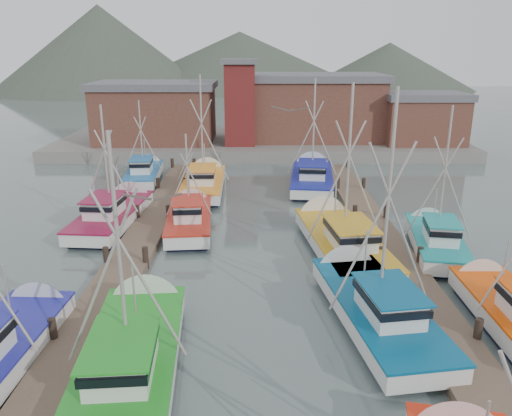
{
  "coord_description": "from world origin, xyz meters",
  "views": [
    {
      "loc": [
        -0.35,
        -18.4,
        10.86
      ],
      "look_at": [
        -0.36,
        7.13,
        2.6
      ],
      "focal_mm": 35.0,
      "sensor_mm": 36.0,
      "label": 1
    }
  ],
  "objects_px": {
    "lookout_tower": "(240,102)",
    "boat_8": "(190,217)",
    "boat_4": "(133,353)",
    "boat_12": "(204,182)"
  },
  "relations": [
    {
      "from": "lookout_tower",
      "to": "boat_8",
      "type": "distance_m",
      "value": 22.51
    },
    {
      "from": "boat_4",
      "to": "lookout_tower",
      "type": "bearing_deg",
      "value": 81.44
    },
    {
      "from": "boat_8",
      "to": "boat_12",
      "type": "bearing_deg",
      "value": 84.59
    },
    {
      "from": "boat_4",
      "to": "boat_12",
      "type": "xyz_separation_m",
      "value": [
        0.19,
        23.17,
        0.0
      ]
    },
    {
      "from": "lookout_tower",
      "to": "boat_4",
      "type": "distance_m",
      "value": 36.82
    },
    {
      "from": "lookout_tower",
      "to": "boat_12",
      "type": "height_order",
      "value": "lookout_tower"
    },
    {
      "from": "lookout_tower",
      "to": "boat_8",
      "type": "xyz_separation_m",
      "value": [
        -2.53,
        -21.83,
        -4.88
      ]
    },
    {
      "from": "boat_4",
      "to": "boat_12",
      "type": "relative_size",
      "value": 1.03
    },
    {
      "from": "boat_4",
      "to": "boat_12",
      "type": "distance_m",
      "value": 23.17
    },
    {
      "from": "lookout_tower",
      "to": "boat_4",
      "type": "relative_size",
      "value": 0.84
    }
  ]
}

